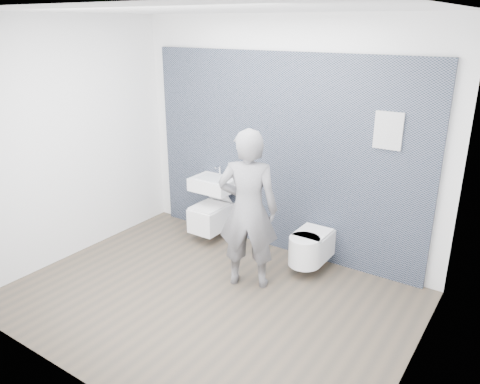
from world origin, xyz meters
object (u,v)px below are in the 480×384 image
Objects in this scene: washbasin at (213,184)px; toilet_square at (211,216)px; toilet_rounded at (309,247)px; visitor at (248,210)px.

washbasin reaches higher than toilet_square.
toilet_rounded is (1.44, -0.05, -0.03)m from toilet_square.
washbasin is 0.43m from toilet_square.
toilet_square reaches higher than toilet_rounded.
washbasin is 1.25m from visitor.
washbasin is 1.51m from toilet_rounded.
visitor is (-0.43, -0.62, 0.57)m from toilet_rounded.
toilet_rounded is at bearing -4.35° from washbasin.
toilet_square is 1.44m from toilet_rounded.
toilet_square is at bearing 178.17° from toilet_rounded.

